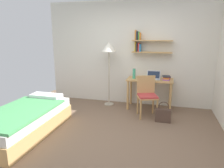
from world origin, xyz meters
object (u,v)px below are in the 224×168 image
(standing_lamp, at_px, (109,51))
(water_bottle, at_px, (134,74))
(laptop, at_px, (153,77))
(book_stack, at_px, (166,78))
(bed, at_px, (25,121))
(desk_chair, at_px, (147,94))
(desk, at_px, (150,85))
(handbag, at_px, (163,115))

(standing_lamp, distance_m, water_bottle, 0.83)
(standing_lamp, bearing_deg, laptop, 0.87)
(book_stack, bearing_deg, standing_lamp, -179.74)
(bed, xyz_separation_m, laptop, (2.15, 1.95, 0.55))
(bed, height_order, standing_lamp, standing_lamp)
(bed, bearing_deg, desk_chair, 35.14)
(bed, relative_size, book_stack, 7.64)
(laptop, height_order, book_stack, laptop)
(desk, height_order, laptop, laptop)
(desk_chair, relative_size, book_stack, 3.57)
(desk, height_order, water_bottle, water_bottle)
(laptop, bearing_deg, water_bottle, -171.97)
(bed, relative_size, desk_chair, 2.14)
(desk, relative_size, handbag, 2.46)
(laptop, distance_m, handbag, 1.04)
(desk, bearing_deg, water_bottle, -174.10)
(handbag, bearing_deg, laptop, 109.67)
(bed, distance_m, desk, 2.85)
(desk_chair, xyz_separation_m, laptop, (0.09, 0.51, 0.29))
(desk_chair, bearing_deg, water_bottle, 129.60)
(water_bottle, xyz_separation_m, book_stack, (0.76, 0.05, -0.07))
(handbag, bearing_deg, bed, -154.25)
(desk_chair, height_order, handbag, desk_chair)
(bed, relative_size, handbag, 4.32)
(desk, distance_m, desk_chair, 0.49)
(standing_lamp, height_order, water_bottle, standing_lamp)
(handbag, bearing_deg, desk_chair, 143.61)
(desk_chair, height_order, water_bottle, water_bottle)
(bed, distance_m, standing_lamp, 2.48)
(bed, xyz_separation_m, book_stack, (2.45, 1.94, 0.55))
(standing_lamp, distance_m, book_stack, 1.52)
(desk_chair, distance_m, handbag, 0.58)
(desk_chair, bearing_deg, laptop, 79.56)
(desk, height_order, handbag, desk)
(bed, distance_m, laptop, 2.95)
(standing_lamp, relative_size, water_bottle, 6.70)
(desk, bearing_deg, book_stack, 2.28)
(bed, xyz_separation_m, standing_lamp, (1.04, 1.94, 1.14))
(laptop, height_order, water_bottle, water_bottle)
(laptop, height_order, handbag, laptop)
(book_stack, distance_m, handbag, 1.00)
(book_stack, bearing_deg, water_bottle, -175.89)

